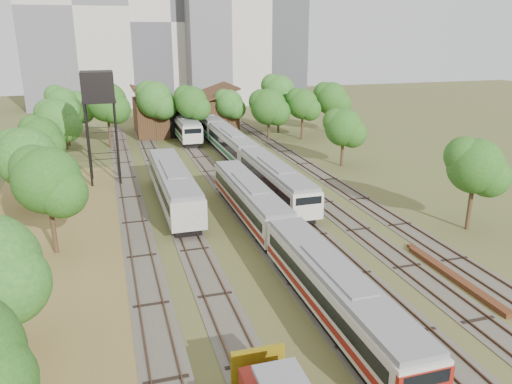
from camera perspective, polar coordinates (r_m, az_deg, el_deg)
name	(u,v)px	position (r m, az deg, el deg)	size (l,w,h in m)	color
ground	(352,302)	(32.32, 10.90, -12.21)	(240.00, 240.00, 0.00)	#475123
dry_grass_patch	(53,283)	(36.49, -22.17, -9.58)	(14.00, 60.00, 0.04)	brown
tracks	(238,187)	(53.63, -2.07, 0.52)	(24.60, 80.00, 0.19)	#4C473D
railcar_red_set	(283,237)	(36.58, 3.15, -5.14)	(2.68, 34.58, 3.30)	black
railcar_green_set	(232,145)	(65.93, -2.75, 5.42)	(2.81, 52.08, 3.47)	black
railcar_rear	(184,126)	(79.23, -8.23, 7.43)	(2.92, 16.08, 3.61)	black
old_grey_coach	(174,186)	(48.26, -9.40, 0.73)	(2.96, 18.00, 3.66)	black
water_tower	(98,90)	(56.45, -17.63, 11.10)	(3.49, 3.49, 12.06)	black
rail_pile_near	(455,278)	(36.74, 21.79, -9.09)	(0.67, 9.98, 0.33)	#572E19
rail_pile_far	(436,264)	(38.50, 19.90, -7.70)	(0.43, 6.80, 0.22)	#572E19
maintenance_shed	(185,114)	(84.48, -8.16, 8.76)	(16.45, 11.55, 7.58)	#3A2215
tree_band_left	(44,153)	(51.29, -23.10, 4.09)	(8.11, 73.51, 8.20)	#382616
tree_band_far	(212,101)	(77.35, -5.00, 10.35)	(45.92, 10.25, 9.39)	#382616
tree_band_right	(355,126)	(61.23, 11.26, 7.41)	(5.96, 43.41, 7.83)	#382616
tower_left	(74,7)	(119.69, -20.13, 19.24)	(22.00, 16.00, 42.00)	#BAB2A2
tower_centre	(166,23)	(125.51, -10.27, 18.51)	(20.00, 18.00, 36.00)	beige
tower_far_right	(280,39)	(142.73, 2.73, 17.04)	(12.00, 12.00, 28.00)	#3E4146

